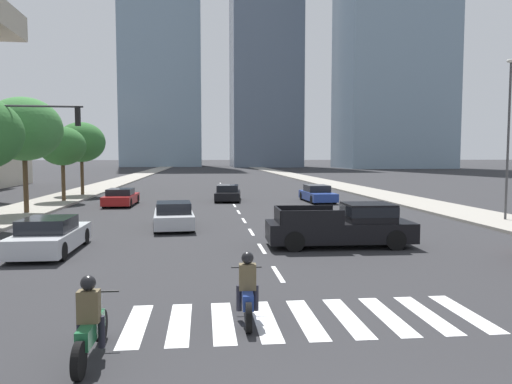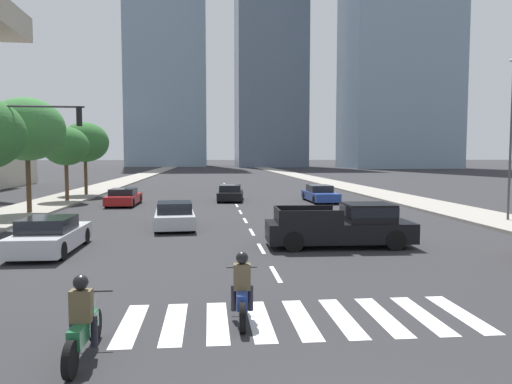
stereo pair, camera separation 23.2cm
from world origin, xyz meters
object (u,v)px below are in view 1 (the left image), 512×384
sedan_red_1 (121,198)px  street_tree_third (62,146)px  sedan_black_4 (228,193)px  street_lamp_east (509,128)px  motorcycle_third (247,293)px  pickup_truck (347,226)px  sedan_silver_5 (50,236)px  street_tree_fourth (81,142)px  sedan_blue_3 (317,194)px  sedan_silver_2 (174,216)px  motorcycle_trailing (91,326)px  street_tree_second (24,129)px  traffic_signal_far (21,139)px

sedan_red_1 → street_tree_third: bearing=60.2°
sedan_black_4 → street_lamp_east: bearing=-129.1°
motorcycle_third → pickup_truck: size_ratio=0.38×
sedan_black_4 → street_lamp_east: 20.10m
sedan_silver_5 → street_tree_fourth: (-4.89, 25.34, 4.07)m
sedan_blue_3 → sedan_silver_5: size_ratio=1.05×
sedan_silver_2 → sedan_blue_3: 16.02m
sedan_red_1 → sedan_silver_5: 16.81m
motorcycle_third → street_lamp_east: bearing=-44.0°
pickup_truck → sedan_silver_5: 11.05m
motorcycle_trailing → street_tree_third: size_ratio=0.40×
motorcycle_third → sedan_silver_2: motorcycle_third is taller
street_tree_second → street_tree_fourth: street_tree_second is taller
sedan_blue_3 → sedan_black_4: (-6.75, 1.56, -0.01)m
sedan_red_1 → sedan_blue_3: 14.48m
sedan_silver_2 → sedan_silver_5: sedan_silver_5 is taller
pickup_truck → sedan_silver_5: size_ratio=1.23×
motorcycle_trailing → sedan_black_4: size_ratio=0.47×
sedan_silver_2 → traffic_signal_far: (-6.95, -0.05, 3.71)m
motorcycle_trailing → sedan_red_1: (-3.82, 26.50, -0.02)m
street_tree_second → street_lamp_east: bearing=-12.8°
motorcycle_trailing → sedan_red_1: bearing=9.0°
motorcycle_third → sedan_silver_5: size_ratio=0.47×
pickup_truck → sedan_red_1: 20.23m
street_tree_third → motorcycle_third: bearing=-67.6°
pickup_truck → sedan_black_4: pickup_truck is taller
motorcycle_third → sedan_blue_3: bearing=-13.2°
sedan_silver_2 → sedan_black_4: (3.34, 14.00, -0.01)m
motorcycle_third → street_tree_second: (-11.35, 19.79, 4.48)m
pickup_truck → street_tree_fourth: size_ratio=0.90×
traffic_signal_far → street_tree_second: 6.63m
sedan_blue_3 → traffic_signal_far: size_ratio=0.80×
street_tree_third → street_lamp_east: bearing=-27.6°
street_tree_fourth → sedan_blue_3: bearing=-20.9°
motorcycle_trailing → sedan_silver_5: (-3.59, 9.69, 0.02)m
motorcycle_third → street_lamp_east: size_ratio=0.26×
sedan_red_1 → sedan_silver_2: bearing=-157.7°
motorcycle_third → street_tree_third: 30.05m
motorcycle_third → traffic_signal_far: bearing=37.9°
motorcycle_third → sedan_red_1: (-6.69, 24.78, -0.02)m
traffic_signal_far → sedan_red_1: bearing=76.9°
pickup_truck → sedan_blue_3: size_ratio=1.17×
sedan_silver_2 → street_lamp_east: street_lamp_east is taller
pickup_truck → street_tree_second: 20.28m
sedan_silver_2 → traffic_signal_far: size_ratio=0.76×
sedan_silver_2 → street_tree_fourth: (-8.99, 19.74, 4.08)m
sedan_silver_2 → traffic_signal_far: traffic_signal_far is taller
street_lamp_east → motorcycle_third: bearing=-137.3°
sedan_silver_5 → traffic_signal_far: size_ratio=0.76×
sedan_red_1 → street_tree_fourth: 10.55m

